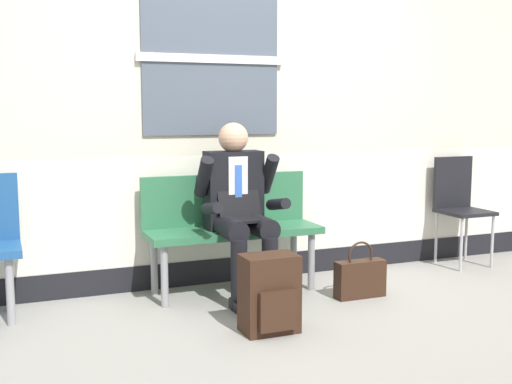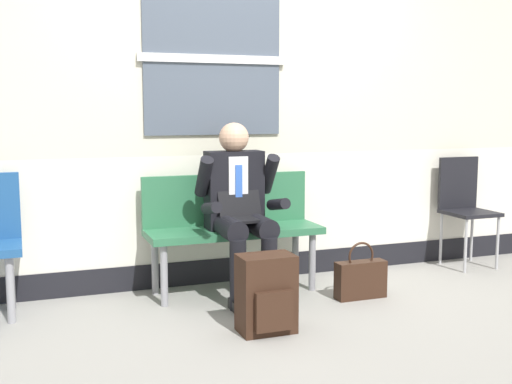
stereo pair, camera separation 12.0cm
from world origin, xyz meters
name	(u,v)px [view 1 (the left image)]	position (x,y,z in m)	size (l,w,h in m)	color
ground_plane	(281,306)	(0.00, 0.00, 0.00)	(18.00, 18.00, 0.00)	gray
station_wall	(239,109)	(0.00, 0.78, 1.31)	(6.05, 0.16, 2.64)	beige
bench_with_person	(230,222)	(-0.18, 0.50, 0.50)	(1.25, 0.42, 0.84)	#2D6B47
person_seated	(240,206)	(-0.18, 0.30, 0.65)	(0.57, 0.70, 1.22)	black
backpack	(270,294)	(-0.27, -0.43, 0.23)	(0.33, 0.25, 0.47)	#331E14
handbag	(360,278)	(0.60, -0.02, 0.14)	(0.36, 0.11, 0.40)	#331E14
folding_chair	(459,200)	(1.90, 0.54, 0.55)	(0.38, 0.38, 0.91)	black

